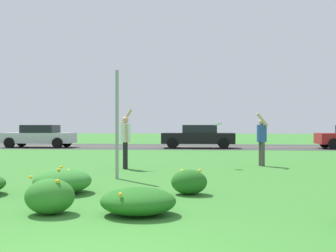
# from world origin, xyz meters

# --- Properties ---
(ground_plane) EXTENTS (120.00, 120.00, 0.00)m
(ground_plane) POSITION_xyz_m (0.00, 11.98, 0.00)
(ground_plane) COLOR #387A2D
(highway_strip) EXTENTS (120.00, 7.67, 0.01)m
(highway_strip) POSITION_xyz_m (0.00, 23.95, 0.00)
(highway_strip) COLOR #38383A
(highway_strip) RESTS_ON ground
(highway_center_stripe) EXTENTS (120.00, 0.16, 0.00)m
(highway_center_stripe) POSITION_xyz_m (0.00, 23.95, 0.01)
(highway_center_stripe) COLOR yellow
(highway_center_stripe) RESTS_ON ground
(daylily_clump_front_center) EXTENTS (0.73, 0.62, 0.53)m
(daylily_clump_front_center) POSITION_xyz_m (0.99, 4.50, 0.25)
(daylily_clump_front_center) COLOR #23661E
(daylily_clump_front_center) RESTS_ON ground
(daylily_clump_near_camera) EXTENTS (0.78, 0.71, 0.60)m
(daylily_clump_near_camera) POSITION_xyz_m (-1.15, 2.43, 0.28)
(daylily_clump_near_camera) COLOR #2D7526
(daylily_clump_near_camera) RESTS_ON ground
(daylily_clump_mid_center) EXTENTS (1.19, 1.22, 0.54)m
(daylily_clump_mid_center) POSITION_xyz_m (-1.63, 4.44, 0.25)
(daylily_clump_mid_center) COLOR #337F2D
(daylily_clump_mid_center) RESTS_ON ground
(daylily_clump_front_right) EXTENTS (1.19, 1.04, 0.43)m
(daylily_clump_front_right) POSITION_xyz_m (0.25, 2.48, 0.21)
(daylily_clump_front_right) COLOR #23661E
(daylily_clump_front_right) RESTS_ON ground
(sign_post_near_path) EXTENTS (0.07, 0.10, 2.86)m
(sign_post_near_path) POSITION_xyz_m (-0.98, 6.86, 1.43)
(sign_post_near_path) COLOR #93969B
(sign_post_near_path) RESTS_ON ground
(person_thrower_white_shirt) EXTENTS (0.39, 0.55, 1.96)m
(person_thrower_white_shirt) POSITION_xyz_m (-1.22, 9.35, 1.02)
(person_thrower_white_shirt) COLOR silver
(person_thrower_white_shirt) RESTS_ON ground
(person_catcher_blue_shirt) EXTENTS (0.44, 0.56, 1.84)m
(person_catcher_blue_shirt) POSITION_xyz_m (3.32, 10.70, 0.98)
(person_catcher_blue_shirt) COLOR #2D4C9E
(person_catcher_blue_shirt) RESTS_ON ground
(frisbee_pale_blue) EXTENTS (0.25, 0.24, 0.11)m
(frisbee_pale_blue) POSITION_xyz_m (1.80, 10.05, 1.45)
(frisbee_pale_blue) COLOR #ADD6E5
(car_black_center_left) EXTENTS (4.50, 2.00, 1.45)m
(car_black_center_left) POSITION_xyz_m (1.04, 22.23, 0.74)
(car_black_center_left) COLOR black
(car_black_center_left) RESTS_ON ground
(car_silver_center_right) EXTENTS (4.50, 2.00, 1.45)m
(car_silver_center_right) POSITION_xyz_m (-9.23, 22.23, 0.74)
(car_silver_center_right) COLOR #B7BABF
(car_silver_center_right) RESTS_ON ground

